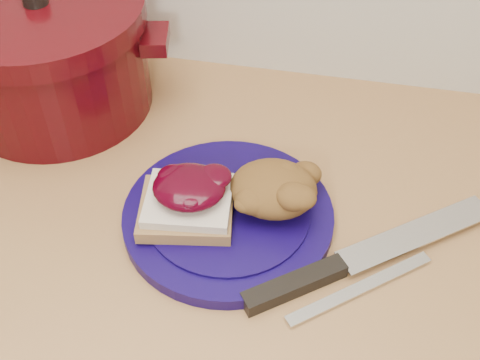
% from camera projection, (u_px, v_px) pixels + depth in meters
% --- Properties ---
extents(plate, '(0.26, 0.26, 0.02)m').
position_uv_depth(plate, '(228.00, 216.00, 0.70)').
color(plate, '#0E043D').
rests_on(plate, wood_countertop).
extents(sandwich, '(0.12, 0.11, 0.05)m').
position_uv_depth(sandwich, '(188.00, 199.00, 0.67)').
color(sandwich, olive).
rests_on(sandwich, plate).
extents(stuffing_mound, '(0.10, 0.09, 0.05)m').
position_uv_depth(stuffing_mound, '(273.00, 189.00, 0.68)').
color(stuffing_mound, brown).
rests_on(stuffing_mound, plate).
extents(chef_knife, '(0.27, 0.21, 0.02)m').
position_uv_depth(chef_knife, '(329.00, 270.00, 0.64)').
color(chef_knife, black).
rests_on(chef_knife, wood_countertop).
extents(butter_knife, '(0.15, 0.12, 0.00)m').
position_uv_depth(butter_knife, '(360.00, 288.00, 0.63)').
color(butter_knife, silver).
rests_on(butter_knife, wood_countertop).
extents(dutch_oven, '(0.33, 0.32, 0.17)m').
position_uv_depth(dutch_oven, '(50.00, 55.00, 0.80)').
color(dutch_oven, '#3B050A').
rests_on(dutch_oven, wood_countertop).
extents(pepper_grinder, '(0.06, 0.06, 0.12)m').
position_uv_depth(pepper_grinder, '(19.00, 47.00, 0.85)').
color(pepper_grinder, black).
rests_on(pepper_grinder, wood_countertop).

